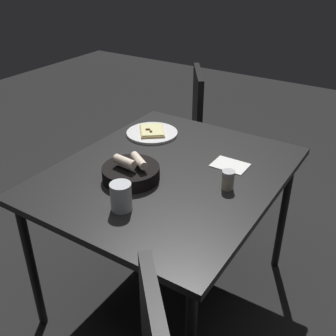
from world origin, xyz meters
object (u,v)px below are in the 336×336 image
object	(u,v)px
pizza_plate	(152,133)
dining_table	(169,182)
bread_basket	(131,172)
pepper_shaker	(228,181)
chair_far	(180,132)
beer_glass	(121,198)

from	to	relation	value
pizza_plate	dining_table	bearing A→B (deg)	-44.53
dining_table	bread_basket	distance (m)	0.20
pizza_plate	pepper_shaker	bearing A→B (deg)	-25.71
dining_table	bread_basket	size ratio (longest dim) A/B	4.56
pizza_plate	chair_far	xyz separation A→B (m)	(-0.15, 0.55, -0.24)
bread_basket	chair_far	xyz separation A→B (m)	(-0.34, 0.99, -0.27)
dining_table	pepper_shaker	size ratio (longest dim) A/B	13.63
bread_basket	pepper_shaker	size ratio (longest dim) A/B	2.99
dining_table	pepper_shaker	bearing A→B (deg)	1.05
bread_basket	pizza_plate	bearing A→B (deg)	113.75
beer_glass	pepper_shaker	xyz separation A→B (m)	(0.28, 0.35, -0.01)
dining_table	beer_glass	distance (m)	0.36
bread_basket	dining_table	bearing A→B (deg)	57.51
dining_table	pizza_plate	bearing A→B (deg)	135.47
dining_table	beer_glass	size ratio (longest dim) A/B	10.12
dining_table	bread_basket	xyz separation A→B (m)	(-0.10, -0.15, 0.10)
chair_far	pepper_shaker	bearing A→B (deg)	-48.85
dining_table	bread_basket	world-z (taller)	bread_basket
bread_basket	beer_glass	world-z (taller)	bread_basket
beer_glass	chair_far	bearing A→B (deg)	110.67
dining_table	chair_far	bearing A→B (deg)	117.71
pizza_plate	bread_basket	world-z (taller)	bread_basket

